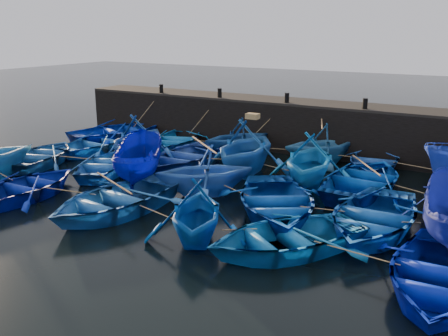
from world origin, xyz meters
The scene contains 32 objects.
ground centered at (0.00, 0.00, 0.00)m, with size 120.00×120.00×0.00m, color black.
quay_wall centered at (0.00, 10.50, 1.25)m, with size 26.00×2.50×2.50m, color black.
quay_top centered at (0.00, 10.50, 2.56)m, with size 26.00×2.50×0.12m, color black.
bollard_0 centered at (-8.00, 9.60, 2.87)m, with size 0.24×0.24×0.50m, color black.
bollard_1 centered at (-4.00, 9.60, 2.87)m, with size 0.24×0.24×0.50m, color black.
bollard_2 centered at (0.00, 9.60, 2.87)m, with size 0.24×0.24×0.50m, color black.
bollard_3 centered at (4.00, 9.60, 2.87)m, with size 0.24×0.24×0.50m, color black.
boat_0 centered at (-9.37, 7.29, 0.59)m, with size 4.09×5.72×1.19m, color navy.
boat_1 centered at (-5.52, 7.60, 0.49)m, with size 3.40×4.75×0.98m, color blue.
boat_2 centered at (-1.83, 7.72, 0.98)m, with size 3.20×3.71×1.95m, color navy.
boat_3 centered at (2.38, 8.29, 0.99)m, with size 3.24×3.76×1.98m, color teal.
boat_4 centered at (4.89, 8.30, 0.48)m, with size 3.28×4.58×0.95m, color navy.
boat_6 centered at (-8.46, 4.76, 0.49)m, with size 3.37×4.72×0.98m, color #134FA1.
boat_7 centered at (-5.35, 4.15, 1.20)m, with size 3.94×4.57×2.40m, color navy.
boat_8 centered at (-2.91, 4.56, 0.53)m, with size 3.68×5.15×1.07m, color navy.
boat_9 centered at (0.08, 5.01, 1.26)m, with size 4.14×4.80×2.53m, color #154F94.
boat_10 centered at (3.21, 4.68, 1.17)m, with size 3.85×4.46×2.35m, color blue.
boat_11 centered at (5.39, 4.98, 0.57)m, with size 3.90×5.46×1.13m, color #003590.
boat_13 centered at (-9.07, 1.53, 0.49)m, with size 3.36×4.69×0.97m, color navy.
boat_14 centered at (-5.37, 1.90, 0.45)m, with size 3.10×4.34×0.90m, color #1E58B3.
boat_15 centered at (-3.16, 1.47, 0.95)m, with size 1.84×4.90×1.89m, color #000880.
boat_16 centered at (0.07, 1.56, 1.00)m, with size 3.29×3.82×2.01m, color #2355B4.
boat_17 centered at (3.43, 0.84, 0.57)m, with size 3.91×5.47×1.13m, color navy.
boat_18 centered at (6.68, 1.11, 0.56)m, with size 3.86×5.39×1.12m, color #0C48A2.
boat_21 centered at (-5.67, -2.06, 0.47)m, with size 3.25×4.55×0.94m, color navy.
boat_22 centered at (-1.59, -1.71, 0.56)m, with size 3.83×5.36×1.11m, color #1B5597.
boat_23 centered at (2.19, -2.24, 0.97)m, with size 3.18×3.68×1.94m, color #003E8F.
boat_24 centered at (4.85, -1.62, 0.51)m, with size 3.52×4.92×1.02m, color #0C5CA4.
boat_25 centered at (9.04, -1.93, 0.53)m, with size 3.68×5.14×1.07m, color #001496.
wooden_crate centered at (0.38, 5.01, 2.64)m, with size 0.56×0.38×0.23m, color olive.
mooring_ropes centered at (-0.01, 4.95, 0.87)m, with size 18.58×11.78×2.10m.
loose_oars centered at (1.56, 3.28, 1.59)m, with size 9.24×12.07×0.96m.
Camera 1 is at (10.03, -14.07, 6.34)m, focal length 40.00 mm.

